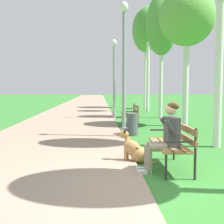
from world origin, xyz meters
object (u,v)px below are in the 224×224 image
Objects in this scene: park_bench_near at (174,141)px; park_bench_mid at (131,113)px; dog_shepherd at (135,150)px; lamp_post_mid at (114,78)px; lamp_post_near at (124,68)px; birch_tree_fourth at (161,26)px; birch_tree_sixth at (146,31)px; litter_bin at (132,124)px; birch_tree_fifth at (148,26)px; person_seated_on_near_bench at (166,135)px; birch_tree_third at (187,18)px.

park_bench_near and park_bench_mid have the same top height.
lamp_post_mid reaches higher than dog_shepherd.
lamp_post_near reaches higher than lamp_post_mid.
birch_tree_fourth is (2.33, 0.29, 2.55)m from lamp_post_mid.
dog_shepherd is 0.11× the size of birch_tree_sixth.
park_bench_near is 10.30m from birch_tree_fourth.
birch_tree_fifth is at bearing 77.75° from litter_bin.
park_bench_near is at bearing -88.78° from park_bench_mid.
dog_shepherd is at bearing 144.10° from park_bench_near.
birch_tree_sixth is at bearing 79.45° from litter_bin.
birch_tree_sixth is (0.37, 3.45, 0.38)m from birch_tree_fifth.
dog_shepherd is at bearing -95.51° from litter_bin.
birch_tree_third is at bearing 70.98° from person_seated_on_near_bench.
lamp_post_mid is 3.47m from birch_tree_fourth.
person_seated_on_near_bench reaches higher than litter_bin.
lamp_post_near is 10.06m from birch_tree_fifth.
lamp_post_near is 5.49m from lamp_post_mid.
park_bench_mid is 1.20× the size of person_seated_on_near_bench.
birch_tree_fifth is 3.49m from birch_tree_sixth.
birch_tree_third is 0.88× the size of birch_tree_fourth.
park_bench_near is at bearing 48.78° from person_seated_on_near_bench.
dog_shepherd is at bearing -115.17° from birch_tree_third.
park_bench_near is 0.28× the size of birch_tree_third.
lamp_post_mid is 0.59× the size of birch_tree_fifth.
park_bench_mid is at bearing 91.22° from park_bench_near.
birch_tree_fifth is at bearing 76.45° from lamp_post_near.
birch_tree_fourth is (2.34, 8.85, 4.26)m from dog_shepherd.
birch_tree_sixth is at bearing 78.29° from park_bench_mid.
birch_tree_third is at bearing -89.84° from birch_tree_sixth.
lamp_post_near reaches higher than litter_bin.
birch_tree_third is 0.74× the size of birch_tree_sixth.
birch_tree_fourth is at bearing 95.83° from birch_tree_third.
lamp_post_near is (0.03, 3.07, 1.83)m from dog_shepherd.
lamp_post_near is 0.56× the size of birch_tree_sixth.
birch_tree_fourth is at bearing 60.30° from park_bench_mid.
park_bench_mid is (-0.13, 6.17, 0.00)m from park_bench_near.
lamp_post_mid reaches higher than person_seated_on_near_bench.
birch_tree_third is at bearing -86.64° from birch_tree_fifth.
birch_tree_sixth is (2.18, 16.55, 4.90)m from person_seated_on_near_bench.
birch_tree_fifth reaches higher than park_bench_mid.
dog_shepherd is 10.10m from birch_tree_fourth.
litter_bin is (-0.21, -2.26, -0.16)m from park_bench_mid.
person_seated_on_near_bench is at bearing -97.50° from birch_tree_sixth.
birch_tree_third is at bearing -47.40° from lamp_post_mid.
birch_tree_fourth is (-0.32, 3.17, 0.34)m from birch_tree_third.
dog_shepherd reaches higher than litter_bin.
park_bench_near is at bearing -107.97° from birch_tree_third.
person_seated_on_near_bench is at bearing -83.56° from lamp_post_near.
birch_tree_fifth is (1.60, 12.86, 4.69)m from park_bench_near.
park_bench_mid is at bearing -101.71° from birch_tree_sixth.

